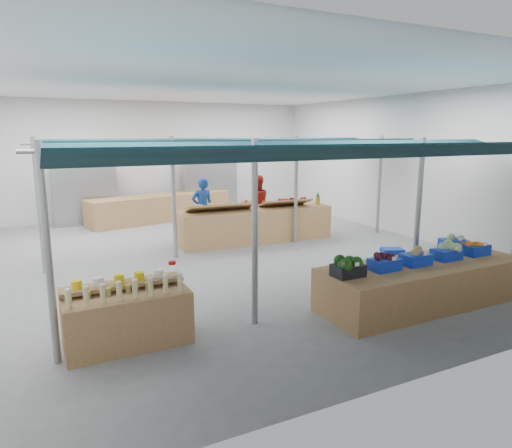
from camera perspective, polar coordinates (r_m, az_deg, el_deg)
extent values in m
plane|color=slate|center=(11.54, -4.49, -4.17)|extent=(13.00, 13.00, 0.00)
plane|color=silver|center=(11.18, -4.84, 17.05)|extent=(13.00, 13.00, 0.00)
plane|color=silver|center=(17.36, -12.73, 7.82)|extent=(12.00, 0.00, 12.00)
plane|color=silver|center=(14.50, 18.11, 6.90)|extent=(0.00, 13.00, 13.00)
cylinder|color=gray|center=(6.53, -24.56, -3.70)|extent=(0.10, 0.10, 3.00)
cylinder|color=gray|center=(10.95, -25.48, 1.94)|extent=(0.10, 0.10, 3.00)
cylinder|color=gray|center=(7.23, -0.16, -1.27)|extent=(0.10, 0.10, 3.00)
cylinder|color=gray|center=(11.38, -10.24, 3.18)|extent=(0.10, 0.10, 3.00)
cylinder|color=gray|center=(9.30, 19.58, 0.90)|extent=(0.10, 0.10, 3.00)
cylinder|color=gray|center=(12.79, 5.02, 4.20)|extent=(0.10, 0.10, 3.00)
cylinder|color=gray|center=(14.57, 15.18, 4.72)|extent=(0.10, 0.10, 3.00)
cylinder|color=gray|center=(7.99, 11.32, 9.48)|extent=(10.00, 0.06, 0.06)
cylinder|color=gray|center=(11.88, -2.22, 10.22)|extent=(10.00, 0.06, 0.06)
cube|color=black|center=(7.49, 14.36, 8.70)|extent=(9.50, 1.28, 0.30)
cube|color=black|center=(8.52, 8.61, 9.20)|extent=(9.50, 1.28, 0.30)
cube|color=black|center=(11.29, -0.84, 9.82)|extent=(9.50, 1.28, 0.30)
cube|color=black|center=(12.48, -3.46, 9.94)|extent=(9.50, 1.28, 0.30)
cube|color=#B23F33|center=(16.54, -20.59, 3.39)|extent=(2.00, 0.50, 2.00)
cube|color=#B23F33|center=(17.57, -5.82, 4.47)|extent=(2.00, 0.50, 2.00)
cube|color=brown|center=(7.07, -15.73, -11.41)|extent=(1.78, 0.80, 0.79)
cube|color=#997247|center=(7.14, -16.33, -7.21)|extent=(1.78, 0.36, 0.06)
cube|color=brown|center=(8.89, 20.10, -7.01)|extent=(3.97, 1.33, 0.77)
cube|color=brown|center=(13.12, -0.10, -0.09)|extent=(4.51, 1.21, 0.96)
cube|color=brown|center=(16.53, -11.78, 1.99)|extent=(5.26, 2.12, 0.93)
cube|color=#1131BA|center=(10.64, 16.60, -4.41)|extent=(0.56, 0.48, 0.56)
imported|color=navy|center=(13.59, -6.71, 2.01)|extent=(0.67, 0.45, 1.79)
imported|color=#AA2115|center=(14.28, 0.10, 2.54)|extent=(0.89, 0.71, 1.79)
cube|color=black|center=(7.63, 11.43, -5.70)|extent=(0.50, 0.35, 0.20)
cube|color=white|center=(7.43, 12.52, -4.95)|extent=(0.08, 0.01, 0.06)
cube|color=#1131BA|center=(8.12, 15.75, -4.88)|extent=(0.50, 0.35, 0.20)
cube|color=white|center=(7.92, 16.88, -4.15)|extent=(0.08, 0.01, 0.06)
cube|color=#1131BA|center=(8.60, 19.30, -4.19)|extent=(0.50, 0.35, 0.20)
cube|color=white|center=(8.42, 20.44, -3.47)|extent=(0.08, 0.01, 0.06)
cube|color=#1131BA|center=(9.16, 22.69, -3.51)|extent=(0.50, 0.35, 0.20)
cube|color=white|center=(8.99, 23.82, -2.82)|extent=(0.08, 0.01, 0.06)
cube|color=#1131BA|center=(9.74, 25.67, -2.90)|extent=(0.50, 0.35, 0.20)
cube|color=white|center=(9.58, 26.78, -2.24)|extent=(0.08, 0.01, 0.06)
sphere|color=brown|center=(7.40, 11.08, -5.11)|extent=(0.09, 0.09, 0.09)
sphere|color=brown|center=(7.34, 10.88, -4.90)|extent=(0.06, 0.06, 0.06)
cylinder|color=red|center=(7.21, -10.44, -4.79)|extent=(0.12, 0.12, 0.05)
cube|color=white|center=(7.22, -10.25, -6.59)|extent=(0.10, 0.01, 0.07)
cube|color=#997247|center=(12.52, -4.35, 2.11)|extent=(1.94, 0.80, 0.26)
cube|color=#997247|center=(13.32, 3.65, 2.68)|extent=(1.54, 0.78, 0.26)
cylinder|color=#8C6019|center=(13.88, 7.73, 2.91)|extent=(0.14, 0.14, 0.22)
cone|color=#26661E|center=(13.86, 7.75, 3.68)|extent=(0.12, 0.12, 0.18)
cube|color=#1131BA|center=(10.04, 23.45, -2.32)|extent=(0.59, 0.49, 0.20)
cube|color=white|center=(9.83, 24.18, -1.70)|extent=(0.08, 0.04, 0.06)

